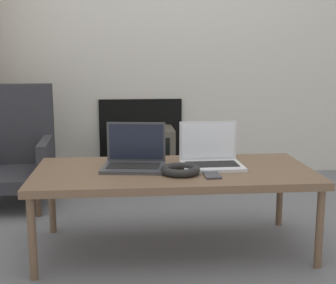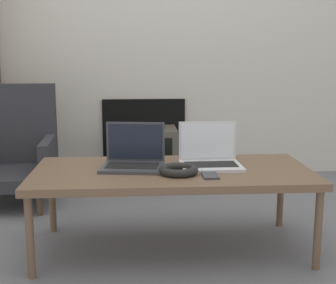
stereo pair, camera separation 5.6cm
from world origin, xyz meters
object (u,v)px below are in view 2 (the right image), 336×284
at_px(headphones, 179,170).
at_px(armchair, 12,149).
at_px(laptop_left, 133,158).
at_px(phone, 210,175).
at_px(laptop_right, 210,157).
at_px(tv, 145,155).

height_order(headphones, armchair, armchair).
xyz_separation_m(laptop_left, headphones, (0.21, -0.15, -0.03)).
xyz_separation_m(headphones, phone, (0.14, -0.05, -0.01)).
bearing_deg(armchair, laptop_right, -37.54).
xyz_separation_m(laptop_left, armchair, (-0.81, 0.82, -0.11)).
height_order(phone, tv, phone).
distance_m(laptop_right, headphones, 0.23).
bearing_deg(tv, phone, -79.08).
bearing_deg(tv, armchair, -155.54).
height_order(laptop_right, headphones, laptop_right).
xyz_separation_m(laptop_right, armchair, (-1.19, 0.82, -0.11)).
relative_size(laptop_left, laptop_right, 1.09).
bearing_deg(phone, armchair, 138.45).
xyz_separation_m(laptop_left, laptop_right, (0.38, 0.00, 0.00)).
relative_size(phone, armchair, 0.16).
xyz_separation_m(phone, armchair, (-1.16, 1.03, -0.07)).
distance_m(phone, armchair, 1.55).
bearing_deg(laptop_right, laptop_left, 179.16).
relative_size(tv, armchair, 0.63).
bearing_deg(laptop_left, laptop_right, 8.38).
bearing_deg(laptop_left, phone, -22.02).
xyz_separation_m(headphones, tv, (-0.14, 1.38, -0.22)).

